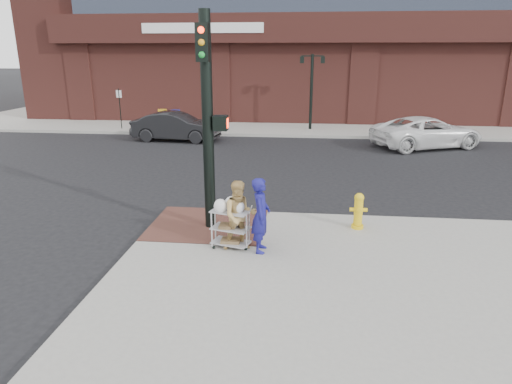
# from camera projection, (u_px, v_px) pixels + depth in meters

# --- Properties ---
(ground) EXTENTS (220.00, 220.00, 0.00)m
(ground) POSITION_uv_depth(u_px,v_px,m) (225.00, 246.00, 10.46)
(ground) COLOR black
(ground) RESTS_ON ground
(sidewalk_far) EXTENTS (65.00, 36.00, 0.15)m
(sidewalk_far) POSITION_uv_depth(u_px,v_px,m) (431.00, 102.00, 39.55)
(sidewalk_far) COLOR gray
(sidewalk_far) RESTS_ON ground
(brick_curb_ramp) EXTENTS (2.80, 2.40, 0.01)m
(brick_curb_ramp) POSITION_uv_depth(u_px,v_px,m) (208.00, 224.00, 11.33)
(brick_curb_ramp) COLOR #522A26
(brick_curb_ramp) RESTS_ON sidewalk_near
(lamp_post) EXTENTS (1.32, 0.22, 4.00)m
(lamp_post) POSITION_uv_depth(u_px,v_px,m) (312.00, 83.00, 24.69)
(lamp_post) COLOR black
(lamp_post) RESTS_ON sidewalk_far
(parking_sign) EXTENTS (0.05, 0.05, 2.20)m
(parking_sign) POSITION_uv_depth(u_px,v_px,m) (120.00, 109.00, 25.22)
(parking_sign) COLOR black
(parking_sign) RESTS_ON sidewalk_far
(traffic_signal_pole) EXTENTS (0.61, 0.51, 5.00)m
(traffic_signal_pole) POSITION_uv_depth(u_px,v_px,m) (208.00, 117.00, 10.41)
(traffic_signal_pole) COLOR black
(traffic_signal_pole) RESTS_ON sidewalk_near
(woman_blue) EXTENTS (0.39, 0.59, 1.63)m
(woman_blue) POSITION_uv_depth(u_px,v_px,m) (261.00, 215.00, 9.61)
(woman_blue) COLOR navy
(woman_blue) RESTS_ON sidewalk_near
(pedestrian_tan) EXTENTS (0.87, 0.76, 1.53)m
(pedestrian_tan) POSITION_uv_depth(u_px,v_px,m) (240.00, 216.00, 9.73)
(pedestrian_tan) COLOR tan
(pedestrian_tan) RESTS_ON sidewalk_near
(sedan_dark) EXTENTS (4.41, 1.84, 1.42)m
(sedan_dark) POSITION_uv_depth(u_px,v_px,m) (176.00, 126.00, 22.65)
(sedan_dark) COLOR black
(sedan_dark) RESTS_ON ground
(minivan_white) EXTENTS (5.61, 4.15, 1.42)m
(minivan_white) POSITION_uv_depth(u_px,v_px,m) (427.00, 132.00, 21.03)
(minivan_white) COLOR white
(minivan_white) RESTS_ON ground
(utility_cart) EXTENTS (0.90, 0.66, 1.13)m
(utility_cart) POSITION_uv_depth(u_px,v_px,m) (231.00, 225.00, 9.92)
(utility_cart) COLOR #A2A2A7
(utility_cart) RESTS_ON sidewalk_near
(fire_hydrant) EXTENTS (0.42, 0.29, 0.89)m
(fire_hydrant) POSITION_uv_depth(u_px,v_px,m) (358.00, 210.00, 10.98)
(fire_hydrant) COLOR yellow
(fire_hydrant) RESTS_ON sidewalk_near
(newsbox_yellow) EXTENTS (0.56, 0.53, 1.11)m
(newsbox_yellow) POSITION_uv_depth(u_px,v_px,m) (163.00, 119.00, 25.02)
(newsbox_yellow) COLOR gold
(newsbox_yellow) RESTS_ON sidewalk_far
(newsbox_blue) EXTENTS (0.54, 0.51, 1.00)m
(newsbox_blue) POSITION_uv_depth(u_px,v_px,m) (175.00, 119.00, 25.66)
(newsbox_blue) COLOR #172397
(newsbox_blue) RESTS_ON sidewalk_far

